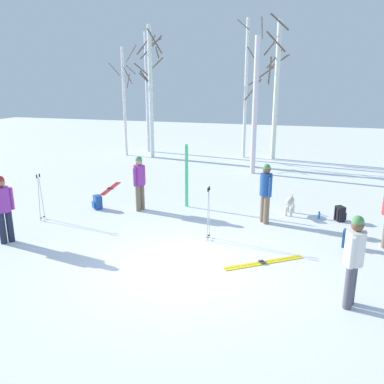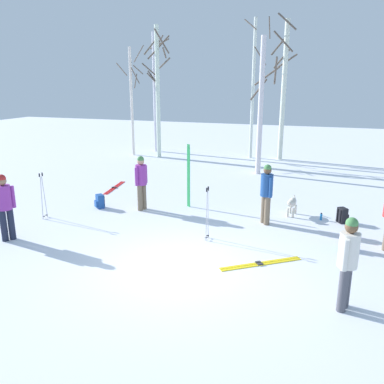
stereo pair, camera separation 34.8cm
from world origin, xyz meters
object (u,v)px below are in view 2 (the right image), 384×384
(ski_pair_lying_0, at_px, (115,188))
(ski_poles_0, at_px, (43,194))
(person_4, at_px, (266,190))
(backpack_0, at_px, (342,215))
(person_3, at_px, (141,179))
(birch_tree_3, at_px, (253,87))
(dog, at_px, (292,203))
(person_1, at_px, (348,258))
(birch_tree_4, at_px, (261,105))
(birch_tree_2, at_px, (158,89))
(backpack_1, at_px, (348,241))
(ski_pair_planted_0, at_px, (189,176))
(water_bottle_0, at_px, (321,217))
(ski_pair_lying_1, at_px, (261,264))
(birch_tree_5, at_px, (284,88))
(person_0, at_px, (5,203))
(backpack_2, at_px, (100,201))
(birch_tree_0, at_px, (132,99))
(ski_poles_1, at_px, (207,212))
(birch_tree_1, at_px, (155,91))

(ski_pair_lying_0, bearing_deg, ski_poles_0, -93.05)
(person_4, relative_size, backpack_0, 3.90)
(person_3, bearing_deg, birch_tree_3, 81.18)
(dog, relative_size, birch_tree_3, 0.13)
(person_1, height_order, birch_tree_3, birch_tree_3)
(person_4, relative_size, birch_tree_4, 0.30)
(birch_tree_2, bearing_deg, person_4, -50.62)
(birch_tree_3, bearing_deg, backpack_1, -67.85)
(backpack_0, bearing_deg, ski_pair_planted_0, -179.76)
(ski_poles_0, xyz_separation_m, water_bottle_0, (7.73, 2.49, -0.63))
(ski_pair_planted_0, xyz_separation_m, ski_pair_lying_1, (2.91, -3.41, -1.00))
(dog, relative_size, birch_tree_5, 0.13)
(ski_pair_lying_1, bearing_deg, birch_tree_2, 123.31)
(person_0, relative_size, backpack_2, 3.90)
(water_bottle_0, bearing_deg, birch_tree_2, 137.82)
(birch_tree_5, bearing_deg, backpack_1, -74.87)
(birch_tree_3, relative_size, birch_tree_4, 1.22)
(ski_pair_lying_1, bearing_deg, birch_tree_3, 101.98)
(birch_tree_0, relative_size, birch_tree_2, 0.86)
(ski_pair_planted_0, xyz_separation_m, backpack_1, (4.75, -1.94, -0.79))
(person_1, height_order, backpack_1, person_1)
(ski_poles_1, relative_size, water_bottle_0, 6.40)
(ski_pair_lying_1, xyz_separation_m, backpack_1, (1.84, 1.47, 0.20))
(backpack_1, relative_size, water_bottle_0, 2.04)
(person_1, xyz_separation_m, ski_poles_0, (-8.23, 2.27, -0.25))
(person_1, xyz_separation_m, ski_poles_1, (-3.22, 2.28, -0.24))
(person_4, height_order, backpack_0, person_4)
(ski_poles_1, xyz_separation_m, birch_tree_2, (-5.80, 10.20, 2.79))
(birch_tree_5, bearing_deg, water_bottle_0, -75.63)
(backpack_1, xyz_separation_m, birch_tree_5, (-3.00, 11.10, 3.39))
(birch_tree_4, bearing_deg, birch_tree_5, 82.82)
(ski_pair_planted_0, bearing_deg, person_1, -45.79)
(birch_tree_3, bearing_deg, birch_tree_1, 177.64)
(birch_tree_1, relative_size, birch_tree_2, 0.98)
(ski_pair_planted_0, bearing_deg, person_0, -129.38)
(person_4, relative_size, backpack_1, 3.90)
(person_1, bearing_deg, birch_tree_4, 107.90)
(ski_pair_lying_1, bearing_deg, birch_tree_5, 95.27)
(person_3, height_order, backpack_0, person_3)
(dog, height_order, backpack_0, dog)
(ski_pair_planted_0, relative_size, backpack_2, 4.61)
(backpack_2, height_order, water_bottle_0, backpack_2)
(person_1, distance_m, birch_tree_0, 16.51)
(person_0, distance_m, ski_poles_1, 5.06)
(person_4, distance_m, water_bottle_0, 1.93)
(birch_tree_0, height_order, birch_tree_5, birch_tree_5)
(birch_tree_2, height_order, birch_tree_4, birch_tree_2)
(ski_pair_lying_1, distance_m, backpack_1, 2.36)
(birch_tree_4, bearing_deg, ski_poles_0, -121.91)
(person_3, xyz_separation_m, person_4, (3.85, 0.01, 0.00))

